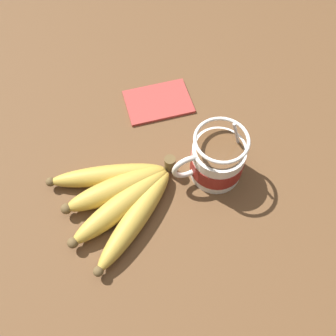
# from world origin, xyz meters

# --- Properties ---
(table) EXTENTS (1.40, 1.40, 0.03)m
(table) POSITION_xyz_m (0.00, 0.00, 0.02)
(table) COLOR brown
(table) RESTS_ON ground
(coffee_mug) EXTENTS (0.14, 0.09, 0.14)m
(coffee_mug) POSITION_xyz_m (-0.07, 0.03, 0.08)
(coffee_mug) COLOR white
(coffee_mug) RESTS_ON table
(banana_bunch) EXTENTS (0.22, 0.21, 0.04)m
(banana_bunch) POSITION_xyz_m (0.11, 0.03, 0.05)
(banana_bunch) COLOR brown
(banana_bunch) RESTS_ON table
(napkin) EXTENTS (0.14, 0.10, 0.01)m
(napkin) POSITION_xyz_m (-0.03, -0.16, 0.04)
(napkin) COLOR #A33833
(napkin) RESTS_ON table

